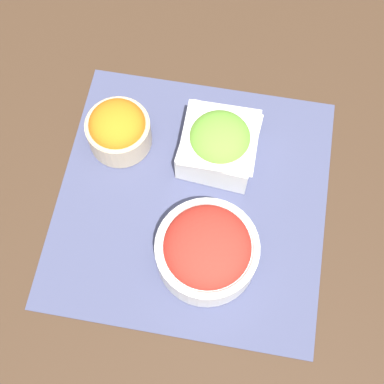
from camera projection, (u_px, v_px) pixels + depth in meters
The scene contains 5 objects.
ground_plane at pixel (192, 200), 0.91m from camera, with size 3.00×3.00×0.00m, color #422D1E.
placemat at pixel (192, 199), 0.91m from camera, with size 0.46×0.45×0.00m.
lettuce_bowl at pixel (219, 143), 0.89m from camera, with size 0.13×0.13×0.09m.
tomato_bowl at pixel (207, 250), 0.82m from camera, with size 0.16×0.16×0.09m.
carrot_bowl at pixel (118, 129), 0.91m from camera, with size 0.11×0.11×0.09m.
Camera 1 is at (-0.33, -0.06, 0.84)m, focal length 50.00 mm.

